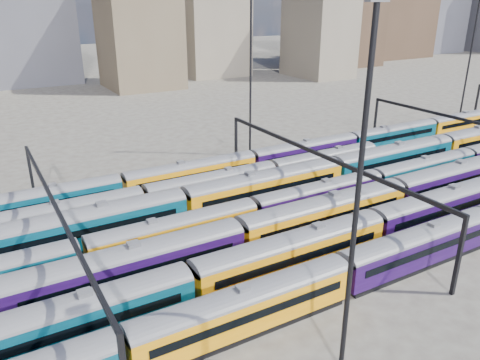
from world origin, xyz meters
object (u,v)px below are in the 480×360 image
rake_1 (374,224)px  mast_2 (358,192)px  rake_0 (419,243)px  rake_2 (325,211)px

rake_1 → mast_2: bearing=-141.2°
rake_0 → rake_2: rake_2 is taller
rake_0 → rake_1: bearing=102.7°
rake_0 → rake_2: bearing=110.2°
rake_0 → rake_2: 10.66m
rake_2 → rake_0: bearing=-69.8°
rake_1 → mast_2: 22.19m
rake_0 → rake_1: (-1.13, 5.00, 0.18)m
rake_2 → rake_1: bearing=-62.9°
rake_0 → rake_1: 5.13m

